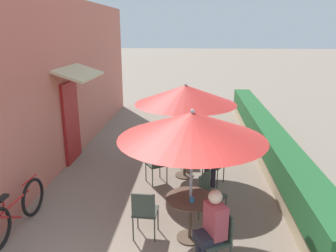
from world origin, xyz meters
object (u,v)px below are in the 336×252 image
at_px(patio_table_near, 190,208).
at_px(patio_table_mid, 185,154).
at_px(cafe_chair_mid_right, 158,162).
at_px(coffee_cup_near, 192,200).
at_px(bicycle_leaning, 16,211).
at_px(patio_umbrella_near, 192,125).
at_px(cafe_chair_near_left, 209,192).
at_px(cafe_chair_mid_left, 181,145).
at_px(cafe_chair_mid_back, 215,161).
at_px(seated_patron_near_back, 212,227).
at_px(seated_patron_mid_back, 213,156).
at_px(cafe_chair_near_right, 145,210).
at_px(cafe_chair_near_back, 218,235).
at_px(patio_umbrella_mid, 186,95).

relative_size(patio_table_near, patio_table_mid, 1.00).
bearing_deg(patio_table_mid, cafe_chair_mid_right, -141.76).
distance_m(coffee_cup_near, bicycle_leaning, 3.04).
xyz_separation_m(patio_umbrella_near, coffee_cup_near, (0.02, -0.14, -1.18)).
distance_m(patio_umbrella_near, cafe_chair_near_left, 1.64).
xyz_separation_m(cafe_chair_mid_left, cafe_chair_mid_back, (0.81, -1.02, 0.00)).
height_order(patio_table_mid, cafe_chair_mid_left, cafe_chair_mid_left).
distance_m(cafe_chair_mid_back, bicycle_leaning, 4.14).
bearing_deg(seated_patron_near_back, seated_patron_mid_back, -30.86).
xyz_separation_m(seated_patron_near_back, seated_patron_mid_back, (0.16, 2.75, 0.00)).
height_order(seated_patron_near_back, coffee_cup_near, seated_patron_near_back).
distance_m(patio_umbrella_near, patio_table_mid, 2.83).
xyz_separation_m(coffee_cup_near, cafe_chair_mid_right, (-0.79, 2.12, -0.28)).
distance_m(patio_umbrella_near, seated_patron_near_back, 1.49).
distance_m(cafe_chair_near_right, cafe_chair_near_back, 1.30).
distance_m(patio_table_near, coffee_cup_near, 0.28).
xyz_separation_m(patio_umbrella_near, cafe_chair_mid_back, (0.53, 2.17, -1.46)).
distance_m(cafe_chair_mid_left, seated_patron_mid_back, 1.36).
bearing_deg(patio_umbrella_near, cafe_chair_near_back, -56.61).
distance_m(cafe_chair_near_left, coffee_cup_near, 0.91).
bearing_deg(cafe_chair_mid_right, patio_umbrella_near, -101.34).
height_order(patio_umbrella_near, coffee_cup_near, patio_umbrella_near).
bearing_deg(seated_patron_mid_back, patio_table_near, 104.71).
bearing_deg(coffee_cup_near, bicycle_leaning, 177.91).
height_order(patio_umbrella_near, patio_umbrella_mid, same).
bearing_deg(coffee_cup_near, cafe_chair_mid_left, 95.19).
bearing_deg(patio_table_mid, seated_patron_mid_back, -30.30).
distance_m(seated_patron_near_back, bicycle_leaning, 3.38).
bearing_deg(patio_table_mid, coffee_cup_near, -85.70).
height_order(cafe_chair_near_right, patio_table_mid, cafe_chair_near_right).
bearing_deg(cafe_chair_near_right, coffee_cup_near, -4.44).
distance_m(cafe_chair_near_left, seated_patron_mid_back, 1.42).
xyz_separation_m(patio_umbrella_near, patio_umbrella_mid, (-0.17, 2.45, 0.00)).
bearing_deg(bicycle_leaning, cafe_chair_near_back, -6.78).
relative_size(seated_patron_near_back, patio_table_mid, 1.53).
distance_m(coffee_cup_near, cafe_chair_mid_right, 2.28).
xyz_separation_m(patio_table_near, cafe_chair_near_right, (-0.75, -0.04, -0.04)).
bearing_deg(patio_umbrella_mid, seated_patron_mid_back, -30.30).
relative_size(seated_patron_near_back, seated_patron_mid_back, 1.00).
xyz_separation_m(coffee_cup_near, cafe_chair_mid_back, (0.50, 2.31, -0.28)).
xyz_separation_m(patio_umbrella_mid, cafe_chair_mid_right, (-0.59, -0.47, -1.46)).
height_order(cafe_chair_near_right, seated_patron_near_back, seated_patron_near_back).
xyz_separation_m(patio_umbrella_near, cafe_chair_mid_left, (-0.28, 3.19, -1.46)).
xyz_separation_m(cafe_chair_near_left, coffee_cup_near, (-0.32, -0.81, 0.28)).
height_order(patio_umbrella_near, bicycle_leaning, patio_umbrella_near).
xyz_separation_m(patio_umbrella_mid, bicycle_leaning, (-2.81, -2.48, -1.61)).
distance_m(cafe_chair_near_left, cafe_chair_near_back, 1.30).
bearing_deg(seated_patron_near_back, cafe_chair_near_back, -90.00).
bearing_deg(patio_table_near, patio_umbrella_mid, 94.04).
height_order(cafe_chair_near_left, cafe_chair_near_back, same).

